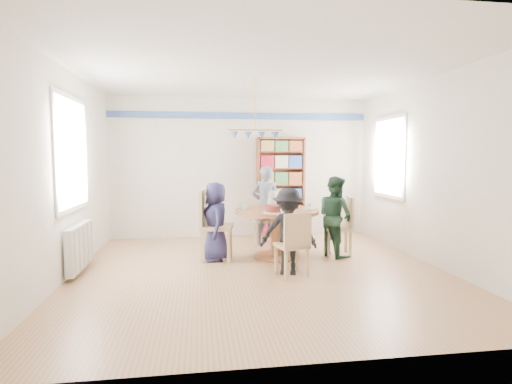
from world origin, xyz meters
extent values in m
plane|color=tan|center=(0.00, 0.00, 0.00)|extent=(5.00, 5.00, 0.00)
plane|color=white|center=(0.00, 0.00, 2.70)|extent=(5.00, 5.00, 0.00)
plane|color=silver|center=(0.00, 2.50, 1.35)|extent=(5.00, 0.00, 5.00)
plane|color=silver|center=(0.00, -2.50, 1.35)|extent=(5.00, 0.00, 5.00)
plane|color=silver|center=(-2.50, 0.00, 1.35)|extent=(0.00, 5.00, 5.00)
plane|color=silver|center=(2.50, 0.00, 1.35)|extent=(0.00, 5.00, 5.00)
cube|color=#314F89|center=(0.00, 2.48, 2.35)|extent=(5.00, 0.02, 0.12)
cube|color=white|center=(-2.48, 0.30, 1.60)|extent=(0.03, 1.32, 1.52)
cube|color=white|center=(-2.46, 0.30, 1.60)|extent=(0.01, 1.20, 1.40)
cube|color=white|center=(2.48, 1.30, 1.55)|extent=(0.03, 1.12, 1.42)
cube|color=white|center=(2.46, 1.30, 1.55)|extent=(0.01, 1.00, 1.30)
cylinder|color=gold|center=(0.00, 0.50, 2.33)|extent=(0.01, 0.01, 0.75)
cylinder|color=gold|center=(0.00, 0.50, 1.95)|extent=(0.80, 0.02, 0.02)
cone|color=#3D6BAC|center=(-0.30, 0.50, 1.87)|extent=(0.11, 0.11, 0.10)
cone|color=#3D6BAC|center=(-0.10, 0.50, 1.87)|extent=(0.11, 0.11, 0.10)
cone|color=#3D6BAC|center=(0.10, 0.50, 1.87)|extent=(0.11, 0.11, 0.10)
cone|color=#3D6BAC|center=(0.30, 0.50, 1.87)|extent=(0.11, 0.11, 0.10)
cube|color=silver|center=(-2.42, 0.30, 0.35)|extent=(0.10, 1.00, 0.60)
cube|color=silver|center=(-2.36, -0.10, 0.35)|extent=(0.02, 0.06, 0.56)
cube|color=silver|center=(-2.36, 0.10, 0.35)|extent=(0.02, 0.06, 0.56)
cube|color=silver|center=(-2.36, 0.30, 0.35)|extent=(0.02, 0.06, 0.56)
cube|color=silver|center=(-2.36, 0.50, 0.35)|extent=(0.02, 0.06, 0.56)
cube|color=silver|center=(-2.36, 0.70, 0.35)|extent=(0.02, 0.06, 0.56)
cylinder|color=#925F2F|center=(0.36, 0.69, 0.72)|extent=(1.30, 1.30, 0.05)
cylinder|color=#925F2F|center=(0.36, 0.69, 0.35)|extent=(0.16, 0.16, 0.70)
cylinder|color=#925F2F|center=(0.36, 0.69, 0.02)|extent=(0.70, 0.70, 0.04)
cube|color=#D1B480|center=(-0.55, 0.69, 0.50)|extent=(0.54, 0.54, 0.06)
cube|color=#D1B480|center=(-0.76, 0.72, 0.78)|extent=(0.12, 0.47, 0.56)
cube|color=#D1B480|center=(-0.40, 0.47, 0.24)|extent=(0.05, 0.05, 0.48)
cube|color=#D1B480|center=(-0.34, 0.85, 0.24)|extent=(0.05, 0.05, 0.48)
cube|color=#D1B480|center=(-0.77, 0.53, 0.24)|extent=(0.05, 0.05, 0.48)
cube|color=#D1B480|center=(-0.71, 0.91, 0.24)|extent=(0.05, 0.05, 0.48)
cube|color=#D1B480|center=(1.36, 0.71, 0.44)|extent=(0.47, 0.47, 0.05)
cube|color=#D1B480|center=(1.54, 0.69, 0.69)|extent=(0.10, 0.41, 0.49)
cube|color=#D1B480|center=(1.22, 0.91, 0.21)|extent=(0.04, 0.04, 0.42)
cube|color=#D1B480|center=(1.17, 0.58, 0.21)|extent=(0.04, 0.04, 0.42)
cube|color=#D1B480|center=(1.55, 0.85, 0.21)|extent=(0.04, 0.04, 0.42)
cube|color=#D1B480|center=(1.50, 0.52, 0.21)|extent=(0.04, 0.04, 0.42)
cube|color=#D1B480|center=(0.34, 1.69, 0.43)|extent=(0.40, 0.40, 0.05)
cube|color=#D1B480|center=(0.34, 1.87, 0.66)|extent=(0.40, 0.04, 0.47)
cube|color=#D1B480|center=(0.18, 1.52, 0.20)|extent=(0.04, 0.04, 0.41)
cube|color=#D1B480|center=(0.50, 1.53, 0.20)|extent=(0.04, 0.04, 0.41)
cube|color=#D1B480|center=(0.18, 1.85, 0.20)|extent=(0.04, 0.04, 0.41)
cube|color=#D1B480|center=(0.50, 1.85, 0.20)|extent=(0.04, 0.04, 0.41)
cube|color=#D1B480|center=(0.37, -0.29, 0.40)|extent=(0.45, 0.45, 0.04)
cube|color=#D1B480|center=(0.41, -0.45, 0.63)|extent=(0.37, 0.12, 0.45)
cube|color=#D1B480|center=(0.49, -0.10, 0.19)|extent=(0.04, 0.04, 0.38)
cube|color=#D1B480|center=(0.19, -0.17, 0.19)|extent=(0.04, 0.04, 0.38)
cube|color=#D1B480|center=(0.55, -0.40, 0.19)|extent=(0.04, 0.04, 0.38)
cube|color=#D1B480|center=(0.26, -0.47, 0.19)|extent=(0.04, 0.04, 0.38)
imported|color=#1C1B3D|center=(-0.57, 0.66, 0.59)|extent=(0.45, 0.62, 1.18)
imported|color=#1B3726|center=(1.28, 0.64, 0.63)|extent=(0.67, 0.74, 1.26)
imported|color=gray|center=(0.34, 1.61, 0.70)|extent=(0.56, 0.41, 1.40)
imported|color=black|center=(0.35, -0.20, 0.57)|extent=(0.83, 0.60, 1.15)
cube|color=brown|center=(0.32, 2.34, 0.97)|extent=(0.04, 0.28, 1.93)
cube|color=brown|center=(1.20, 2.34, 0.97)|extent=(0.04, 0.28, 1.93)
cube|color=brown|center=(0.76, 2.34, 1.91)|extent=(0.92, 0.28, 0.04)
cube|color=brown|center=(0.76, 2.34, 0.03)|extent=(0.92, 0.28, 0.06)
cube|color=brown|center=(0.76, 2.47, 0.97)|extent=(0.92, 0.02, 1.93)
cube|color=brown|center=(0.76, 2.34, 0.37)|extent=(0.86, 0.26, 0.02)
cube|color=brown|center=(0.76, 2.34, 0.69)|extent=(0.86, 0.26, 0.02)
cube|color=brown|center=(0.76, 2.34, 1.01)|extent=(0.86, 0.26, 0.02)
cube|color=brown|center=(0.76, 2.34, 1.33)|extent=(0.86, 0.26, 0.02)
cube|color=brown|center=(0.76, 2.34, 1.65)|extent=(0.86, 0.26, 0.02)
cube|color=maroon|center=(0.49, 2.32, 0.17)|extent=(0.25, 0.20, 0.24)
cube|color=silver|center=(0.76, 2.32, 0.17)|extent=(0.25, 0.20, 0.24)
cube|color=#294599|center=(1.04, 2.32, 0.17)|extent=(0.25, 0.20, 0.24)
cube|color=#B49148|center=(0.49, 2.32, 0.50)|extent=(0.25, 0.20, 0.24)
cube|color=#3E6C3C|center=(0.76, 2.32, 0.50)|extent=(0.25, 0.20, 0.24)
cube|color=brown|center=(1.04, 2.32, 0.50)|extent=(0.25, 0.20, 0.24)
cube|color=maroon|center=(0.49, 2.32, 0.82)|extent=(0.25, 0.20, 0.24)
cube|color=silver|center=(0.76, 2.32, 0.82)|extent=(0.25, 0.20, 0.24)
cube|color=#294599|center=(1.04, 2.32, 0.82)|extent=(0.25, 0.20, 0.24)
cube|color=#B49148|center=(0.49, 2.32, 1.14)|extent=(0.25, 0.20, 0.24)
cube|color=#3E6C3C|center=(0.76, 2.32, 1.14)|extent=(0.25, 0.20, 0.24)
cube|color=brown|center=(1.04, 2.32, 1.14)|extent=(0.25, 0.20, 0.24)
cube|color=maroon|center=(0.49, 2.32, 1.46)|extent=(0.25, 0.20, 0.24)
cube|color=silver|center=(0.76, 2.32, 1.46)|extent=(0.25, 0.20, 0.24)
cube|color=#294599|center=(1.04, 2.32, 1.46)|extent=(0.25, 0.20, 0.24)
cube|color=#B49148|center=(0.49, 2.32, 1.77)|extent=(0.25, 0.20, 0.20)
cube|color=#3E6C3C|center=(0.76, 2.32, 1.77)|extent=(0.25, 0.20, 0.20)
cube|color=brown|center=(1.04, 2.32, 1.77)|extent=(0.25, 0.20, 0.20)
cylinder|color=white|center=(0.31, 0.77, 0.87)|extent=(0.12, 0.12, 0.25)
sphere|color=white|center=(0.31, 0.77, 1.00)|extent=(0.09, 0.09, 0.09)
cylinder|color=silver|center=(0.49, 0.81, 0.90)|extent=(0.07, 0.07, 0.29)
cylinder|color=#3D6BAC|center=(0.49, 0.81, 1.05)|extent=(0.03, 0.03, 0.03)
cylinder|color=white|center=(0.41, 0.98, 0.76)|extent=(0.31, 0.31, 0.01)
cylinder|color=maroon|center=(0.41, 0.98, 0.81)|extent=(0.25, 0.25, 0.09)
cylinder|color=white|center=(0.26, 0.37, 0.76)|extent=(0.31, 0.31, 0.01)
cylinder|color=maroon|center=(0.26, 0.37, 0.81)|extent=(0.25, 0.25, 0.09)
cylinder|color=white|center=(-0.14, 0.69, 0.76)|extent=(0.21, 0.21, 0.01)
imported|color=white|center=(-0.14, 0.69, 0.80)|extent=(0.13, 0.13, 0.10)
cylinder|color=white|center=(0.86, 0.69, 0.76)|extent=(0.21, 0.21, 0.01)
imported|color=white|center=(0.86, 0.69, 0.80)|extent=(0.10, 0.10, 0.10)
cylinder|color=white|center=(0.36, 1.18, 0.76)|extent=(0.21, 0.21, 0.01)
imported|color=white|center=(0.36, 1.18, 0.80)|extent=(0.13, 0.13, 0.10)
cylinder|color=white|center=(0.36, 0.19, 0.76)|extent=(0.21, 0.21, 0.01)
imported|color=white|center=(0.36, 0.19, 0.80)|extent=(0.10, 0.10, 0.10)
camera|label=1|loc=(-0.81, -5.29, 1.55)|focal=28.00mm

